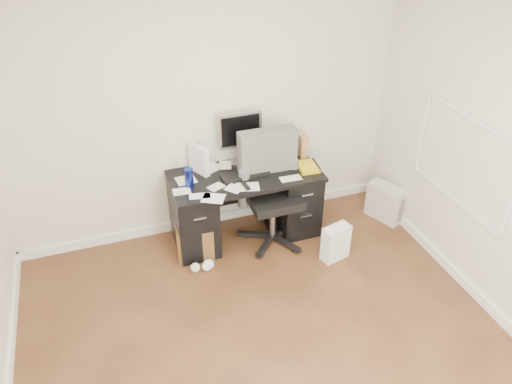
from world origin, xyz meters
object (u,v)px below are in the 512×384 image
at_px(wicker_basket, 194,238).
at_px(pc_tower, 385,202).
at_px(office_chair, 273,192).
at_px(lcd_monitor, 240,138).
at_px(keyboard, 245,174).
at_px(desk, 245,203).

bearing_deg(wicker_basket, pc_tower, -2.82).
bearing_deg(office_chair, lcd_monitor, 116.33).
distance_m(keyboard, office_chair, 0.34).
xyz_separation_m(lcd_monitor, pc_tower, (1.53, -0.47, -0.83)).
bearing_deg(wicker_basket, office_chair, -4.33).
xyz_separation_m(desk, keyboard, (-0.01, -0.02, 0.36)).
bearing_deg(wicker_basket, keyboard, 9.26).
bearing_deg(wicker_basket, lcd_monitor, 30.56).
bearing_deg(keyboard, wicker_basket, -174.63).
distance_m(office_chair, wicker_basket, 0.92).
bearing_deg(pc_tower, office_chair, 155.21).
relative_size(lcd_monitor, pc_tower, 1.39).
distance_m(office_chair, pc_tower, 1.38).
bearing_deg(desk, pc_tower, -8.08).
bearing_deg(desk, lcd_monitor, 82.93).
bearing_deg(lcd_monitor, pc_tower, -18.06).
relative_size(keyboard, pc_tower, 1.18).
relative_size(desk, pc_tower, 3.66).
relative_size(desk, wicker_basket, 4.20).
bearing_deg(office_chair, keyboard, 147.93).
bearing_deg(keyboard, desk, 65.95).
height_order(pc_tower, wicker_basket, pc_tower).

